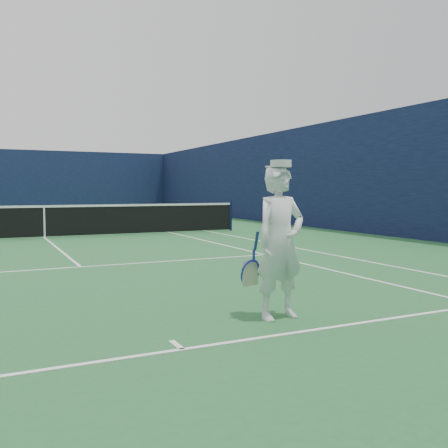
# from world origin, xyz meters

# --- Properties ---
(ground) EXTENTS (80.00, 80.00, 0.00)m
(ground) POSITION_xyz_m (0.00, 0.00, 0.00)
(ground) COLOR #246030
(ground) RESTS_ON ground
(court_markings) EXTENTS (11.03, 23.83, 0.01)m
(court_markings) POSITION_xyz_m (0.00, 0.00, 0.00)
(court_markings) COLOR white
(court_markings) RESTS_ON ground
(windscreen_fence) EXTENTS (20.12, 36.12, 4.00)m
(windscreen_fence) POSITION_xyz_m (0.00, 0.00, 2.00)
(windscreen_fence) COLOR #0F1938
(windscreen_fence) RESTS_ON ground
(tennis_net) EXTENTS (12.88, 0.09, 1.07)m
(tennis_net) POSITION_xyz_m (0.00, 0.00, 0.55)
(tennis_net) COLOR #141E4C
(tennis_net) RESTS_ON ground
(tennis_player) EXTENTS (0.79, 0.49, 1.83)m
(tennis_player) POSITION_xyz_m (1.43, -11.30, 0.89)
(tennis_player) COLOR white
(tennis_player) RESTS_ON ground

